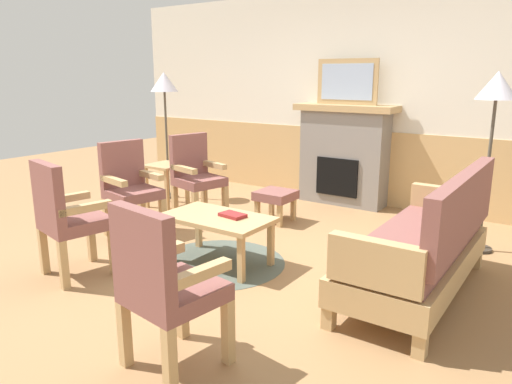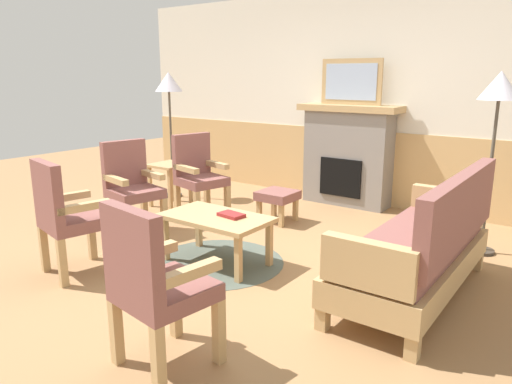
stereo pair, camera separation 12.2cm
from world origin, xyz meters
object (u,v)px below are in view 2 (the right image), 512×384
Objects in this scene: armchair_by_window_left at (131,184)px; side_table at (170,173)px; armchair_near_fireplace at (198,173)px; floor_lamp_by_couch at (499,97)px; armchair_front_left at (66,213)px; armchair_front_center at (154,281)px; coffee_table at (216,221)px; framed_picture at (351,82)px; book_on_table at (231,215)px; fireplace at (348,154)px; couch at (420,248)px; floor_lamp_by_chairs at (169,90)px; footstool at (278,197)px.

armchair_by_window_left is 1.78× the size of side_table.
floor_lamp_by_couch is at bearing 13.65° from armchair_near_fireplace.
armchair_front_center is at bearing -16.98° from armchair_front_left.
armchair_by_window_left and armchair_front_left have the same top height.
floor_lamp_by_couch is at bearing 41.97° from coffee_table.
book_on_table is at bearing -87.87° from framed_picture.
floor_lamp_by_couch is at bearing 8.81° from side_table.
armchair_front_center is (0.77, -1.41, 0.15)m from coffee_table.
fireplace is 1.96m from armchair_near_fireplace.
couch is 1.84× the size of armchair_near_fireplace.
floor_lamp_by_chairs reaches higher than armchair_by_window_left.
footstool is at bearing 110.24° from armchair_front_center.
book_on_table is 2.58m from floor_lamp_by_couch.
floor_lamp_by_couch is (0.19, 1.31, 1.05)m from couch.
footstool is (-0.28, -1.19, -1.28)m from framed_picture.
couch reaches higher than book_on_table.
floor_lamp_by_couch and floor_lamp_by_chairs have the same top height.
armchair_by_window_left and armchair_front_center have the same top height.
framed_picture is 2.73m from book_on_table.
couch is 4.50× the size of footstool.
armchair_front_left is 2.24m from side_table.
armchair_near_fireplace is (-1.13, -1.59, -1.02)m from framed_picture.
floor_lamp_by_chairs is at bearing -153.37° from fireplace.
footstool is (-0.25, 1.36, -0.10)m from coffee_table.
coffee_table is at bearing -35.64° from floor_lamp_by_chairs.
side_table is (-1.77, -1.43, -0.22)m from fireplace.
floor_lamp_by_chairs is at bearing -153.36° from framed_picture.
floor_lamp_by_chairs is at bearing 144.36° from coffee_table.
framed_picture is (0.00, 0.00, 0.91)m from fireplace.
armchair_front_center is (-0.91, -1.78, 0.14)m from couch.
framed_picture is at bearing 100.54° from armchair_front_center.
armchair_front_center is (0.74, -3.96, -0.11)m from fireplace.
fireplace is 3.58m from armchair_front_left.
couch reaches higher than footstool.
floor_lamp_by_couch is (2.97, 0.72, 0.91)m from armchair_near_fireplace.
fireplace is at bearing 26.63° from floor_lamp_by_chairs.
book_on_table is 1.61m from armchair_front_center.
book_on_table is 0.23× the size of armchair_front_center.
coffee_table is 2.73m from floor_lamp_by_couch.
floor_lamp_by_chairs is (-2.08, 1.49, 1.06)m from coffee_table.
armchair_by_window_left is 1.00× the size of armchair_front_left.
armchair_near_fireplace is at bearing 78.81° from armchair_by_window_left.
fireplace is at bearing 76.58° from footstool.
armchair_front_left is at bearing -134.37° from book_on_table.
side_table is (-3.42, 0.75, 0.04)m from couch.
couch is 1.07× the size of floor_lamp_by_chairs.
couch is 1.88× the size of coffee_table.
couch and armchair_near_fireplace have the same top height.
floor_lamp_by_couch reaches higher than armchair_front_left.
coffee_table is at bearing -138.03° from floor_lamp_by_couch.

